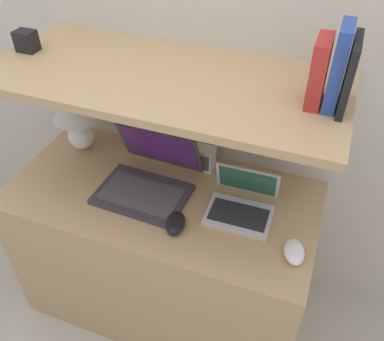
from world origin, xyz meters
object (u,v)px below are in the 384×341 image
at_px(laptop_small, 242,204).
at_px(shelf_gadget, 26,41).
at_px(book_red, 319,72).
at_px(router_box, 202,158).
at_px(laptop_large, 148,179).
at_px(computer_mouse, 175,223).
at_px(book_black, 349,75).
at_px(table_lamp, 76,113).
at_px(second_mouse, 294,252).
at_px(book_blue, 338,67).

relative_size(laptop_small, shelf_gadget, 3.28).
bearing_deg(laptop_small, book_red, 17.65).
bearing_deg(router_box, shelf_gadget, -167.74).
bearing_deg(book_red, laptop_large, -173.83).
bearing_deg(computer_mouse, router_box, 93.99).
height_order(laptop_large, shelf_gadget, shelf_gadget).
relative_size(laptop_large, book_black, 1.74).
relative_size(book_black, book_red, 1.05).
height_order(table_lamp, laptop_large, table_lamp).
height_order(second_mouse, shelf_gadget, shelf_gadget).
bearing_deg(book_blue, second_mouse, -88.46).
height_order(laptop_large, laptop_small, laptop_large).
bearing_deg(laptop_small, book_black, 12.08).
relative_size(computer_mouse, shelf_gadget, 1.69).
xyz_separation_m(table_lamp, laptop_small, (0.76, -0.13, -0.14)).
relative_size(table_lamp, second_mouse, 2.26).
bearing_deg(shelf_gadget, laptop_small, -3.56).
xyz_separation_m(table_lamp, book_red, (0.92, -0.08, 0.39)).
distance_m(laptop_small, second_mouse, 0.26).
relative_size(computer_mouse, book_blue, 0.53).
xyz_separation_m(laptop_small, book_black, (0.25, 0.05, 0.53)).
distance_m(book_black, book_red, 0.08).
bearing_deg(table_lamp, shelf_gadget, -135.67).
height_order(table_lamp, laptop_small, table_lamp).
xyz_separation_m(book_black, shelf_gadget, (-1.09, -0.00, -0.06)).
relative_size(laptop_small, book_blue, 1.02).
bearing_deg(book_blue, laptop_large, -174.32).
height_order(book_blue, shelf_gadget, book_blue).
bearing_deg(computer_mouse, table_lamp, 152.67).
distance_m(laptop_small, shelf_gadget, 0.97).
bearing_deg(book_red, second_mouse, -74.60).
distance_m(book_red, shelf_gadget, 1.01).
relative_size(table_lamp, laptop_large, 0.79).
bearing_deg(table_lamp, laptop_large, -19.74).
height_order(book_black, book_red, book_black).
relative_size(book_blue, book_red, 1.22).
bearing_deg(shelf_gadget, computer_mouse, -18.06).
bearing_deg(book_blue, book_red, 180.00).
distance_m(laptop_small, book_blue, 0.59).
bearing_deg(laptop_large, computer_mouse, -40.80).
height_order(laptop_large, book_red, book_red).
height_order(second_mouse, book_blue, book_blue).
xyz_separation_m(book_black, book_blue, (-0.03, -0.00, 0.02)).
bearing_deg(shelf_gadget, laptop_large, -7.06).
height_order(router_box, book_blue, book_blue).
bearing_deg(computer_mouse, book_blue, 27.32).
bearing_deg(book_red, book_black, 0.00).
bearing_deg(laptop_small, table_lamp, 170.06).
relative_size(laptop_large, second_mouse, 2.87).
xyz_separation_m(laptop_large, computer_mouse, (0.18, -0.15, -0.03)).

